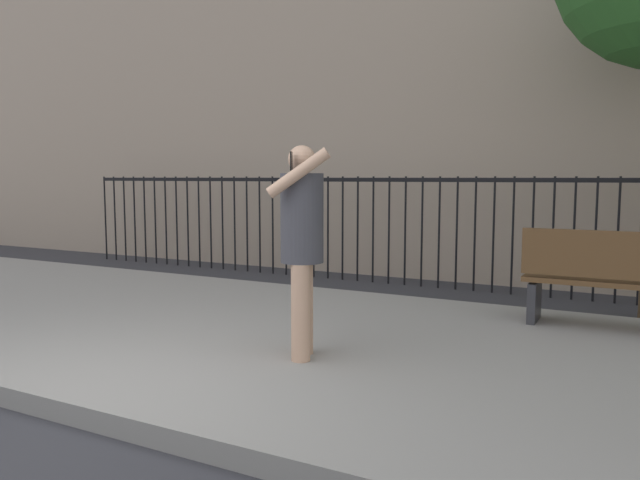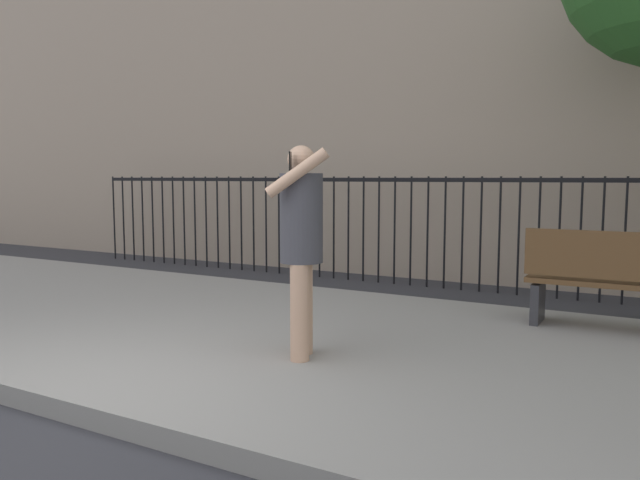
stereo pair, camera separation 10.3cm
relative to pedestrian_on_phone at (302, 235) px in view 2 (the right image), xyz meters
name	(u,v)px [view 2 (the right image)]	position (x,y,z in m)	size (l,w,h in m)	color
ground_plane	(64,423)	(-0.84, -1.61, -1.13)	(60.00, 60.00, 0.00)	#333338
sidewalk	(259,336)	(-0.84, 0.59, -1.05)	(28.00, 4.40, 0.15)	gray
building_facade	(460,6)	(-0.84, 6.89, 3.49)	(28.00, 4.00, 9.24)	tan
iron_fence	(403,216)	(-0.84, 4.29, -0.11)	(12.03, 0.04, 1.60)	black
pedestrian_on_phone	(302,235)	(0.00, 0.00, 0.00)	(0.54, 0.72, 1.68)	tan
street_bench	(617,279)	(2.15, 2.07, -0.48)	(1.60, 0.45, 0.95)	brown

